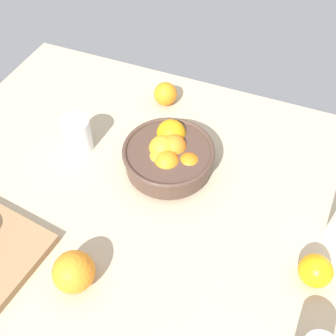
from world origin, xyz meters
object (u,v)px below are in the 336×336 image
fruit_bowl (169,156)px  juice_glass (78,136)px  loose_orange_0 (165,94)px  loose_orange_1 (315,271)px  loose_orange_2 (74,272)px

fruit_bowl → juice_glass: fruit_bowl is taller
juice_glass → loose_orange_0: size_ratio=1.35×
loose_orange_1 → loose_orange_2: 49.74cm
juice_glass → loose_orange_1: bearing=-12.9°
fruit_bowl → juice_glass: 25.64cm
loose_orange_2 → fruit_bowl: bearing=79.8°
loose_orange_0 → fruit_bowl: bearing=-65.8°
fruit_bowl → loose_orange_1: size_ratio=3.34×
loose_orange_1 → loose_orange_0: bearing=141.0°
juice_glass → loose_orange_0: 29.67cm
juice_glass → fruit_bowl: bearing=4.8°
fruit_bowl → loose_orange_0: fruit_bowl is taller
fruit_bowl → loose_orange_2: 36.74cm
loose_orange_1 → loose_orange_2: bearing=-157.4°
loose_orange_1 → loose_orange_2: size_ratio=0.80×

